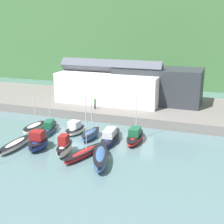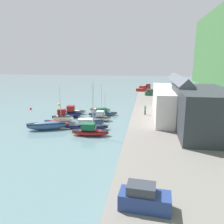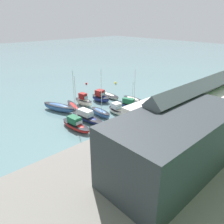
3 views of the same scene
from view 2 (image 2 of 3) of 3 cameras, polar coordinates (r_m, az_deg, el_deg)
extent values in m
plane|color=slate|center=(49.22, -8.50, -2.91)|extent=(320.00, 320.00, 0.00)
cube|color=slate|center=(47.37, 17.57, -2.98)|extent=(109.93, 20.82, 1.70)
cube|color=silver|center=(49.28, 16.66, 2.40)|extent=(21.64, 9.78, 6.16)
cube|color=#515660|center=(48.67, 17.02, 7.61)|extent=(22.07, 2.84, 2.84)
cube|color=#2D3338|center=(40.36, 22.26, 0.46)|extent=(17.91, 8.37, 7.28)
cube|color=slate|center=(39.61, 16.46, 0.68)|extent=(17.02, 0.10, 4.37)
ellipsoid|color=white|center=(57.51, -3.14, 0.30)|extent=(2.06, 5.62, 1.42)
ellipsoid|color=black|center=(57.40, -3.14, 0.78)|extent=(2.14, 5.73, 0.12)
cylinder|color=silver|center=(56.64, -2.78, 4.30)|extent=(0.10, 0.10, 6.73)
ellipsoid|color=#33568E|center=(55.16, -2.39, -0.53)|extent=(3.90, 7.58, 0.90)
ellipsoid|color=black|center=(55.09, -2.39, -0.21)|extent=(4.01, 7.74, 0.12)
cube|color=#195638|center=(54.89, -2.79, 0.49)|extent=(1.99, 2.86, 1.13)
cube|color=#8CA5B2|center=(55.11, -1.28, 0.37)|extent=(1.08, 0.44, 0.56)
cylinder|color=silver|center=(54.59, -1.84, 2.59)|extent=(0.10, 0.10, 5.17)
ellipsoid|color=white|center=(50.71, -2.85, -1.65)|extent=(2.63, 4.79, 1.11)
ellipsoid|color=black|center=(50.61, -2.85, -1.22)|extent=(2.73, 4.89, 0.12)
cube|color=silver|center=(50.50, -3.11, -0.38)|extent=(1.80, 1.76, 1.18)
cube|color=#8CA5B2|center=(50.27, -2.07, -0.64)|extent=(1.50, 0.24, 0.59)
cube|color=black|center=(51.32, -5.19, -1.25)|extent=(0.38, 0.31, 0.56)
ellipsoid|color=#33568E|center=(47.73, -5.20, -2.48)|extent=(1.75, 5.58, 1.36)
ellipsoid|color=black|center=(47.61, -5.21, -1.93)|extent=(1.81, 5.69, 0.12)
cylinder|color=silver|center=(46.54, -4.83, 3.27)|extent=(0.10, 0.10, 8.38)
ellipsoid|color=navy|center=(44.64, -6.34, -3.85)|extent=(2.82, 8.58, 1.04)
ellipsoid|color=black|center=(44.53, -6.35, -3.40)|extent=(2.92, 8.76, 0.12)
cube|color=silver|center=(44.40, -6.91, -2.48)|extent=(1.80, 3.08, 1.16)
cube|color=#8CA5B2|center=(44.19, -4.83, -2.74)|extent=(1.38, 0.23, 0.58)
cube|color=black|center=(45.43, -11.33, -3.45)|extent=(0.38, 0.31, 0.56)
ellipsoid|color=red|center=(40.97, -5.72, -5.34)|extent=(2.53, 7.16, 1.13)
ellipsoid|color=black|center=(40.85, -5.73, -4.81)|extent=(2.62, 7.30, 0.12)
cube|color=#195638|center=(40.69, -6.24, -3.77)|extent=(1.71, 2.56, 1.18)
cube|color=#8CA5B2|center=(40.49, -4.31, -4.07)|extent=(1.40, 0.19, 0.59)
cylinder|color=silver|center=(39.58, -5.13, 1.46)|extent=(0.10, 0.10, 8.79)
ellipsoid|color=white|center=(58.09, -10.32, 0.05)|extent=(1.82, 7.28, 1.05)
ellipsoid|color=black|center=(58.01, -10.34, 0.41)|extent=(1.89, 7.43, 0.12)
cube|color=black|center=(59.21, -13.50, 0.36)|extent=(0.37, 0.29, 0.56)
ellipsoid|color=navy|center=(54.65, -10.44, -0.51)|extent=(3.15, 5.19, 1.56)
ellipsoid|color=black|center=(54.52, -10.47, 0.05)|extent=(3.26, 5.30, 0.12)
cube|color=maroon|center=(54.37, -10.76, 0.95)|extent=(2.04, 1.97, 1.29)
cube|color=#8CA5B2|center=(54.25, -9.71, 0.75)|extent=(1.60, 0.36, 0.65)
cube|color=black|center=(55.02, -12.82, -0.20)|extent=(0.40, 0.34, 0.56)
ellipsoid|color=white|center=(50.61, -12.67, -1.67)|extent=(2.29, 4.98, 1.66)
ellipsoid|color=black|center=(50.47, -12.71, -1.03)|extent=(2.37, 5.09, 0.12)
cube|color=maroon|center=(50.31, -13.02, -0.02)|extent=(1.42, 1.84, 1.32)
cube|color=#8CA5B2|center=(50.14, -11.91, -0.24)|extent=(1.06, 0.26, 0.66)
cube|color=black|center=(51.08, -15.19, -1.29)|extent=(0.40, 0.33, 0.56)
ellipsoid|color=red|center=(48.06, -13.64, -2.94)|extent=(3.38, 8.00, 0.97)
ellipsoid|color=black|center=(47.97, -13.66, -2.55)|extent=(3.47, 8.17, 0.12)
cylinder|color=silver|center=(46.70, -13.35, 2.15)|extent=(0.10, 0.10, 7.80)
ellipsoid|color=#33568E|center=(45.85, -16.61, -3.45)|extent=(4.39, 7.99, 1.68)
ellipsoid|color=black|center=(45.69, -16.65, -2.75)|extent=(4.51, 8.17, 0.12)
cube|color=black|center=(46.30, -21.23, -3.22)|extent=(0.43, 0.39, 0.56)
cube|color=navy|center=(19.49, 8.53, -21.95)|extent=(2.09, 4.31, 1.40)
cube|color=#333842|center=(18.91, 7.65, -19.20)|extent=(1.69, 2.41, 0.76)
cube|color=#1E4C2D|center=(78.33, 10.13, 4.84)|extent=(2.37, 4.41, 1.40)
cube|color=#333842|center=(78.14, 9.93, 5.63)|extent=(1.84, 2.50, 0.76)
cube|color=maroon|center=(88.29, 7.47, 5.77)|extent=(2.10, 3.57, 1.10)
cube|color=maroon|center=(88.15, 8.80, 5.98)|extent=(1.95, 1.94, 1.90)
cube|color=#2D333D|center=(88.07, 8.82, 6.43)|extent=(1.85, 1.67, 0.50)
cube|color=maroon|center=(96.91, 8.23, 6.41)|extent=(2.34, 3.69, 1.10)
cube|color=maroon|center=(96.66, 9.44, 6.59)|extent=(2.08, 2.07, 1.90)
cube|color=#2D333D|center=(96.58, 9.46, 7.00)|extent=(1.95, 1.79, 0.50)
cylinder|color=#232838|center=(49.98, 8.64, -0.15)|extent=(0.32, 0.32, 0.85)
cylinder|color=#4C7A4C|center=(49.77, 8.68, 0.91)|extent=(0.40, 0.40, 1.05)
sphere|color=tan|center=(49.64, 8.70, 1.64)|extent=(0.24, 0.24, 0.24)
sphere|color=yellow|center=(70.02, -13.67, 1.97)|extent=(0.65, 0.65, 0.65)
sphere|color=red|center=(66.38, -20.47, 0.86)|extent=(0.58, 0.58, 0.58)
camera|label=1|loc=(59.86, -57.83, 11.32)|focal=50.00mm
camera|label=3|loc=(27.94, 59.73, 17.18)|focal=35.00mm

